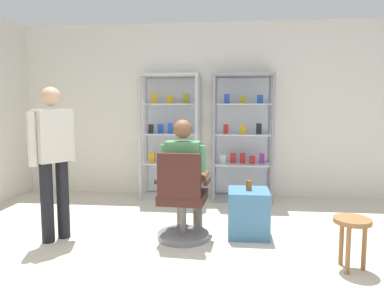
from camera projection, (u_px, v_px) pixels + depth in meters
The scene contains 10 objects.
ground_plane at pixel (183, 284), 2.95m from camera, with size 7.20×7.20×0.00m, color beige.
back_wall at pixel (207, 111), 5.77m from camera, with size 6.00×0.10×2.70m, color silver.
display_cabinet_left at pixel (171, 136), 5.64m from camera, with size 0.90×0.45×1.90m.
display_cabinet_right at pixel (242, 137), 5.52m from camera, with size 0.90×0.45×1.90m.
office_chair at pixel (182, 204), 3.87m from camera, with size 0.58×0.56×0.96m.
seated_shopkeeper at pixel (185, 172), 3.99m from camera, with size 0.50×0.58×1.29m.
storage_crate at pixel (248, 213), 4.03m from camera, with size 0.44×0.45×0.51m, color teal.
tea_glass at pixel (249, 185), 3.99m from camera, with size 0.06×0.06×0.11m, color brown.
standing_customer at pixel (53, 154), 3.83m from camera, with size 0.39×0.44×1.63m.
wooden_stool at pixel (352, 229), 3.18m from camera, with size 0.32×0.32×0.46m.
Camera 1 is at (0.37, -2.79, 1.45)m, focal length 34.13 mm.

